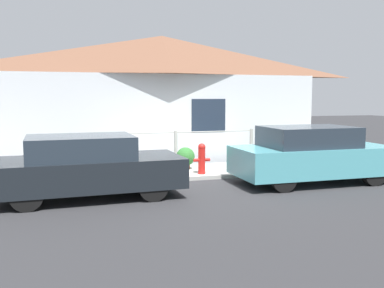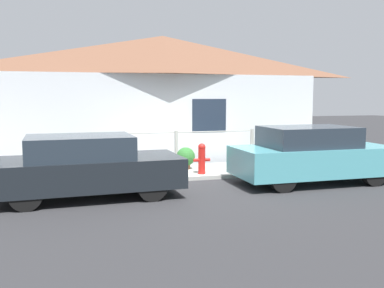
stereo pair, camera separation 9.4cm
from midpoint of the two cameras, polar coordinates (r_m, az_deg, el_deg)
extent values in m
plane|color=#2D2D30|center=(10.83, 0.04, -4.91)|extent=(60.00, 60.00, 0.00)
cube|color=#B2AFA8|center=(11.76, -1.36, -3.76)|extent=(24.00, 1.98, 0.10)
cube|color=silver|center=(13.07, -3.16, 3.21)|extent=(9.76, 0.12, 2.80)
cube|color=#1E2838|center=(13.34, 2.02, 3.88)|extent=(1.10, 0.04, 1.00)
pyramid|color=brown|center=(14.13, -4.23, 11.67)|extent=(10.16, 2.20, 1.26)
cylinder|color=#999993|center=(12.11, -13.46, -0.94)|extent=(0.10, 0.10, 1.03)
cylinder|color=#999993|center=(12.48, -2.39, -0.56)|extent=(0.10, 0.10, 1.03)
cylinder|color=#999993|center=(13.28, 7.69, -0.19)|extent=(0.10, 0.10, 1.03)
cylinder|color=#999993|center=(12.43, -2.40, 1.56)|extent=(4.80, 0.03, 0.03)
cube|color=black|center=(9.23, -13.89, -3.69)|extent=(3.93, 1.85, 0.61)
cube|color=#232D38|center=(9.15, -14.94, -0.39)|extent=(2.18, 1.58, 0.47)
cylinder|color=black|center=(10.16, -7.44, -3.96)|extent=(0.62, 0.22, 0.61)
cylinder|color=black|center=(8.75, -5.52, -5.63)|extent=(0.62, 0.22, 0.61)
cylinder|color=black|center=(9.98, -21.12, -4.53)|extent=(0.62, 0.22, 0.61)
cylinder|color=black|center=(8.54, -21.51, -6.35)|extent=(0.62, 0.22, 0.61)
cube|color=teal|center=(10.89, 15.59, -2.08)|extent=(3.90, 1.69, 0.68)
cube|color=#232D38|center=(10.74, 14.99, 0.96)|extent=(2.15, 1.48, 0.49)
cylinder|color=black|center=(12.19, 18.52, -2.54)|extent=(0.60, 0.20, 0.60)
cylinder|color=black|center=(11.07, 22.85, -3.59)|extent=(0.60, 0.20, 0.60)
cylinder|color=black|center=(10.97, 8.19, -3.23)|extent=(0.60, 0.20, 0.60)
cylinder|color=black|center=(9.71, 11.81, -4.55)|extent=(0.60, 0.20, 0.60)
cylinder|color=red|center=(11.17, 1.07, -2.31)|extent=(0.19, 0.19, 0.67)
sphere|color=red|center=(11.12, 1.07, -0.42)|extent=(0.20, 0.20, 0.20)
cylinder|color=red|center=(11.12, 0.40, -2.17)|extent=(0.17, 0.08, 0.08)
cylinder|color=red|center=(11.20, 1.73, -2.11)|extent=(0.17, 0.08, 0.08)
cylinder|color=brown|center=(11.95, -1.10, -2.99)|extent=(0.26, 0.26, 0.15)
sphere|color=#2D6B2D|center=(11.91, -1.10, -1.70)|extent=(0.52, 0.52, 0.52)
cylinder|color=#9E5638|center=(11.99, -15.95, -3.21)|extent=(0.28, 0.28, 0.15)
sphere|color=#387F38|center=(11.95, -15.98, -2.05)|extent=(0.46, 0.46, 0.46)
cylinder|color=#9E5638|center=(13.16, 9.73, -2.10)|extent=(0.23, 0.23, 0.20)
sphere|color=#387F38|center=(13.12, 9.76, -0.79)|extent=(0.54, 0.54, 0.54)
camera|label=1|loc=(0.05, -90.24, -0.03)|focal=40.00mm
camera|label=2|loc=(0.05, 89.76, 0.03)|focal=40.00mm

